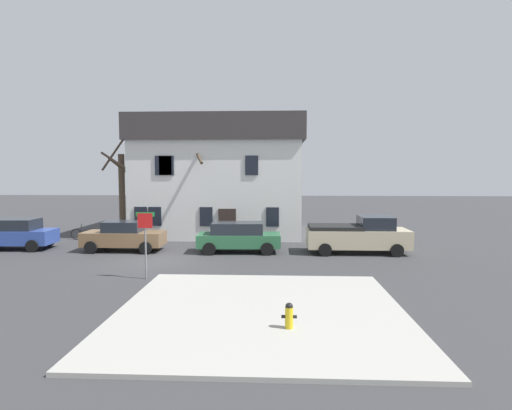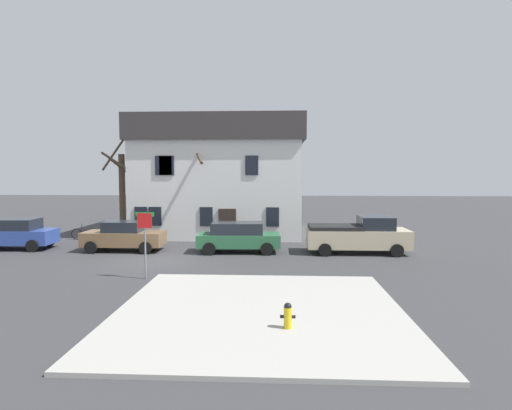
{
  "view_description": "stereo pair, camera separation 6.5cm",
  "coord_description": "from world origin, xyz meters",
  "px_view_note": "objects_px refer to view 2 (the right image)",
  "views": [
    {
      "loc": [
        5.89,
        -20.0,
        4.31
      ],
      "look_at": [
        4.78,
        3.89,
        2.48
      ],
      "focal_mm": 29.11,
      "sensor_mm": 36.0,
      "label": 1
    },
    {
      "loc": [
        5.95,
        -20.0,
        4.31
      ],
      "look_at": [
        4.78,
        3.89,
        2.48
      ],
      "focal_mm": 29.11,
      "sensor_mm": 36.0,
      "label": 2
    }
  ],
  "objects_px": {
    "tree_bare_far": "(243,183)",
    "car_blue_wagon": "(14,233)",
    "tree_bare_mid": "(216,174)",
    "pickup_truck_beige": "(358,235)",
    "car_green_wagon": "(238,237)",
    "tree_bare_near": "(122,189)",
    "car_brown_sedan": "(124,236)",
    "street_sign_pole": "(145,232)",
    "bicycle_leaning": "(85,234)",
    "fire_hydrant": "(288,315)",
    "building_main": "(222,176)"
  },
  "relations": [
    {
      "from": "tree_bare_near",
      "to": "bicycle_leaning",
      "type": "distance_m",
      "value": 3.77
    },
    {
      "from": "pickup_truck_beige",
      "to": "fire_hydrant",
      "type": "height_order",
      "value": "pickup_truck_beige"
    },
    {
      "from": "car_green_wagon",
      "to": "pickup_truck_beige",
      "type": "bearing_deg",
      "value": 1.11
    },
    {
      "from": "tree_bare_mid",
      "to": "car_brown_sedan",
      "type": "bearing_deg",
      "value": -136.59
    },
    {
      "from": "car_green_wagon",
      "to": "tree_bare_far",
      "type": "bearing_deg",
      "value": 91.77
    },
    {
      "from": "tree_bare_far",
      "to": "tree_bare_near",
      "type": "bearing_deg",
      "value": -177.53
    },
    {
      "from": "building_main",
      "to": "fire_hydrant",
      "type": "height_order",
      "value": "building_main"
    },
    {
      "from": "car_brown_sedan",
      "to": "fire_hydrant",
      "type": "xyz_separation_m",
      "value": [
        8.77,
        -11.45,
        -0.35
      ]
    },
    {
      "from": "car_green_wagon",
      "to": "tree_bare_near",
      "type": "bearing_deg",
      "value": 149.08
    },
    {
      "from": "tree_bare_near",
      "to": "street_sign_pole",
      "type": "bearing_deg",
      "value": -65.3
    },
    {
      "from": "pickup_truck_beige",
      "to": "street_sign_pole",
      "type": "bearing_deg",
      "value": -148.31
    },
    {
      "from": "building_main",
      "to": "tree_bare_near",
      "type": "bearing_deg",
      "value": -155.35
    },
    {
      "from": "building_main",
      "to": "street_sign_pole",
      "type": "distance_m",
      "value": 14.01
    },
    {
      "from": "car_brown_sedan",
      "to": "street_sign_pole",
      "type": "xyz_separation_m",
      "value": [
        3.12,
        -5.98,
        1.09
      ]
    },
    {
      "from": "tree_bare_mid",
      "to": "car_blue_wagon",
      "type": "height_order",
      "value": "tree_bare_mid"
    },
    {
      "from": "tree_bare_far",
      "to": "car_blue_wagon",
      "type": "height_order",
      "value": "tree_bare_far"
    },
    {
      "from": "car_brown_sedan",
      "to": "street_sign_pole",
      "type": "relative_size",
      "value": 1.6
    },
    {
      "from": "tree_bare_far",
      "to": "car_blue_wagon",
      "type": "xyz_separation_m",
      "value": [
        -12.66,
        -4.98,
        -2.78
      ]
    },
    {
      "from": "car_blue_wagon",
      "to": "bicycle_leaning",
      "type": "height_order",
      "value": "car_blue_wagon"
    },
    {
      "from": "tree_bare_near",
      "to": "bicycle_leaning",
      "type": "height_order",
      "value": "tree_bare_near"
    },
    {
      "from": "street_sign_pole",
      "to": "car_blue_wagon",
      "type": "bearing_deg",
      "value": 146.97
    },
    {
      "from": "building_main",
      "to": "street_sign_pole",
      "type": "relative_size",
      "value": 4.22
    },
    {
      "from": "car_brown_sedan",
      "to": "pickup_truck_beige",
      "type": "bearing_deg",
      "value": 0.22
    },
    {
      "from": "car_green_wagon",
      "to": "pickup_truck_beige",
      "type": "relative_size",
      "value": 0.84
    },
    {
      "from": "car_brown_sedan",
      "to": "tree_bare_mid",
      "type": "bearing_deg",
      "value": 43.41
    },
    {
      "from": "tree_bare_near",
      "to": "car_brown_sedan",
      "type": "bearing_deg",
      "value": -68.99
    },
    {
      "from": "car_brown_sedan",
      "to": "car_green_wagon",
      "type": "bearing_deg",
      "value": -0.7
    },
    {
      "from": "building_main",
      "to": "car_blue_wagon",
      "type": "height_order",
      "value": "building_main"
    },
    {
      "from": "tree_bare_near",
      "to": "tree_bare_mid",
      "type": "distance_m",
      "value": 6.52
    },
    {
      "from": "tree_bare_far",
      "to": "pickup_truck_beige",
      "type": "height_order",
      "value": "tree_bare_far"
    },
    {
      "from": "tree_bare_mid",
      "to": "car_blue_wagon",
      "type": "xyz_separation_m",
      "value": [
        -10.99,
        -4.07,
        -3.33
      ]
    },
    {
      "from": "fire_hydrant",
      "to": "tree_bare_near",
      "type": "bearing_deg",
      "value": 123.11
    },
    {
      "from": "car_green_wagon",
      "to": "fire_hydrant",
      "type": "height_order",
      "value": "car_green_wagon"
    },
    {
      "from": "bicycle_leaning",
      "to": "fire_hydrant",
      "type": "bearing_deg",
      "value": -50.01
    },
    {
      "from": "tree_bare_mid",
      "to": "fire_hydrant",
      "type": "distance_m",
      "value": 16.74
    },
    {
      "from": "building_main",
      "to": "pickup_truck_beige",
      "type": "bearing_deg",
      "value": -42.69
    },
    {
      "from": "car_blue_wagon",
      "to": "fire_hydrant",
      "type": "relative_size",
      "value": 6.27
    },
    {
      "from": "tree_bare_near",
      "to": "car_brown_sedan",
      "type": "height_order",
      "value": "tree_bare_near"
    },
    {
      "from": "tree_bare_mid",
      "to": "street_sign_pole",
      "type": "relative_size",
      "value": 2.94
    },
    {
      "from": "tree_bare_far",
      "to": "car_green_wagon",
      "type": "xyz_separation_m",
      "value": [
        0.16,
        -5.29,
        -2.82
      ]
    },
    {
      "from": "car_brown_sedan",
      "to": "car_green_wagon",
      "type": "xyz_separation_m",
      "value": [
        6.39,
        -0.08,
        0.02
      ]
    },
    {
      "from": "fire_hydrant",
      "to": "car_blue_wagon",
      "type": "bearing_deg",
      "value": 142.47
    },
    {
      "from": "building_main",
      "to": "car_green_wagon",
      "type": "xyz_separation_m",
      "value": [
        1.89,
        -7.87,
        -3.26
      ]
    },
    {
      "from": "fire_hydrant",
      "to": "building_main",
      "type": "bearing_deg",
      "value": 102.53
    },
    {
      "from": "car_brown_sedan",
      "to": "bicycle_leaning",
      "type": "xyz_separation_m",
      "value": [
        -4.04,
        3.82,
        -0.47
      ]
    },
    {
      "from": "tree_bare_far",
      "to": "car_brown_sedan",
      "type": "relative_size",
      "value": 1.69
    },
    {
      "from": "car_brown_sedan",
      "to": "bicycle_leaning",
      "type": "height_order",
      "value": "car_brown_sedan"
    },
    {
      "from": "tree_bare_mid",
      "to": "pickup_truck_beige",
      "type": "height_order",
      "value": "tree_bare_mid"
    },
    {
      "from": "street_sign_pole",
      "to": "bicycle_leaning",
      "type": "distance_m",
      "value": 12.23
    },
    {
      "from": "car_blue_wagon",
      "to": "street_sign_pole",
      "type": "bearing_deg",
      "value": -33.03
    }
  ]
}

